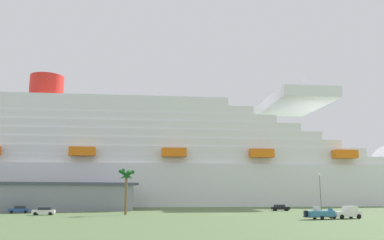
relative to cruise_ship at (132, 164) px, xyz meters
name	(u,v)px	position (x,y,z in m)	size (l,w,h in m)	color
ground_plane	(196,209)	(15.97, -33.57, -15.00)	(600.00, 600.00, 0.00)	#567042
cruise_ship	(132,164)	(0.00, 0.00, 0.00)	(250.57, 57.61, 56.68)	white
terminal_building	(7,197)	(-34.61, -32.82, -11.45)	(66.94, 34.61, 7.07)	gray
pickup_truck	(347,213)	(32.78, -81.66, -13.96)	(5.84, 2.95, 2.20)	white
small_boat_on_trailer	(323,214)	(27.54, -82.47, -14.04)	(7.20, 2.82, 2.15)	#595960
palm_tree	(126,178)	(-5.14, -60.19, -7.46)	(3.62, 3.59, 9.53)	brown
street_lamp	(320,187)	(40.37, -59.62, -9.19)	(0.56, 0.56, 9.08)	slate
parked_car_white_van	(44,211)	(-21.73, -57.76, -14.17)	(4.52, 2.30, 1.58)	white
parked_car_black_coupe	(280,208)	(34.42, -49.89, -14.17)	(4.73, 2.46, 1.58)	black
parked_car_blue_suv	(19,209)	(-28.34, -48.61, -14.17)	(4.59, 2.65, 1.58)	#264C99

